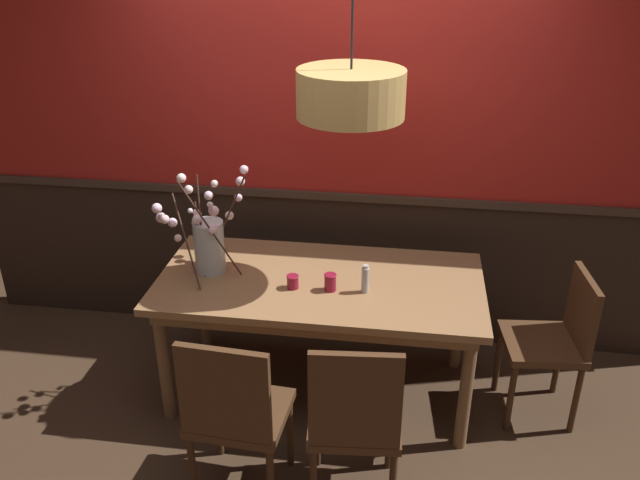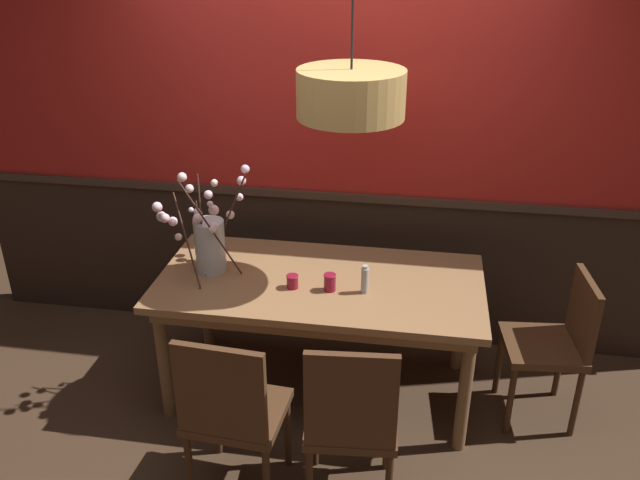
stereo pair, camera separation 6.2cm
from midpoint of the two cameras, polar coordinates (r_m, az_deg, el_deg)
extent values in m
plane|color=#422D1E|center=(4.15, 0.44, -12.81)|extent=(24.00, 24.00, 0.00)
cube|color=#2D2119|center=(4.46, 1.87, -2.07)|extent=(4.94, 0.12, 1.00)
cube|color=#3E2E24|center=(4.23, 1.96, 4.09)|extent=(4.94, 0.14, 0.05)
cube|color=#B2231E|center=(4.01, 2.15, 15.02)|extent=(4.94, 0.12, 1.67)
cube|color=#997047|center=(3.72, 0.47, -3.75)|extent=(1.84, 0.91, 0.04)
cube|color=brown|center=(3.75, 0.47, -4.57)|extent=(1.73, 0.80, 0.08)
cylinder|color=brown|center=(3.84, -12.96, -10.37)|extent=(0.07, 0.07, 0.73)
cylinder|color=brown|center=(3.62, 12.94, -12.89)|extent=(0.07, 0.07, 0.73)
cylinder|color=brown|center=(4.40, -9.55, -4.88)|extent=(0.07, 0.07, 0.73)
cylinder|color=brown|center=(4.22, 12.52, -6.69)|extent=(0.07, 0.07, 0.73)
cube|color=#4C301C|center=(4.60, -1.25, -1.61)|extent=(0.45, 0.42, 0.04)
cube|color=#4C301C|center=(4.66, -0.74, 1.88)|extent=(0.40, 0.06, 0.42)
cylinder|color=#412917|center=(4.54, 0.49, -5.53)|extent=(0.04, 0.04, 0.44)
cylinder|color=#412917|center=(4.63, -3.91, -4.99)|extent=(0.04, 0.04, 0.44)
cylinder|color=#412917|center=(4.83, 1.36, -3.52)|extent=(0.04, 0.04, 0.44)
cylinder|color=#412917|center=(4.90, -2.79, -3.05)|extent=(0.04, 0.04, 0.44)
cube|color=#4C301C|center=(3.91, 19.19, -8.71)|extent=(0.45, 0.45, 0.04)
cube|color=#4C301C|center=(3.85, 22.39, -5.90)|extent=(0.07, 0.39, 0.41)
cylinder|color=#412917|center=(3.87, 16.67, -13.21)|extent=(0.04, 0.04, 0.45)
cylinder|color=#412917|center=(4.14, 15.71, -10.17)|extent=(0.04, 0.04, 0.45)
cylinder|color=#412917|center=(3.96, 21.82, -13.02)|extent=(0.04, 0.04, 0.45)
cylinder|color=#412917|center=(4.23, 20.50, -10.09)|extent=(0.04, 0.04, 0.45)
cube|color=#4C301C|center=(4.53, 5.87, -2.32)|extent=(0.44, 0.43, 0.04)
cube|color=#4C301C|center=(4.58, 6.28, 1.35)|extent=(0.40, 0.06, 0.43)
cylinder|color=#412917|center=(4.49, 7.76, -6.29)|extent=(0.04, 0.04, 0.44)
cylinder|color=#412917|center=(4.52, 3.19, -5.83)|extent=(0.04, 0.04, 0.44)
cylinder|color=#412917|center=(4.78, 8.14, -4.12)|extent=(0.04, 0.04, 0.44)
cylinder|color=#412917|center=(4.81, 3.85, -3.70)|extent=(0.04, 0.04, 0.44)
cube|color=#4C301C|center=(3.25, 3.27, -15.50)|extent=(0.47, 0.44, 0.04)
cube|color=#4C301C|center=(2.93, 3.32, -13.85)|extent=(0.41, 0.07, 0.50)
cylinder|color=#412917|center=(3.54, 0.09, -16.40)|extent=(0.04, 0.04, 0.43)
cylinder|color=#412917|center=(3.54, 6.39, -16.61)|extent=(0.04, 0.04, 0.43)
cube|color=#4C301C|center=(3.29, -6.61, -14.63)|extent=(0.48, 0.45, 0.04)
cube|color=#4C301C|center=(2.99, -8.09, -13.05)|extent=(0.43, 0.07, 0.48)
cylinder|color=#412917|center=(3.63, -8.45, -15.22)|extent=(0.04, 0.04, 0.44)
cylinder|color=#412917|center=(3.53, -2.32, -16.33)|extent=(0.04, 0.04, 0.44)
cylinder|color=#412917|center=(3.40, -10.72, -18.98)|extent=(0.04, 0.04, 0.44)
cylinder|color=silver|center=(3.79, -9.08, -0.50)|extent=(0.17, 0.17, 0.31)
cylinder|color=silver|center=(3.84, -8.96, -2.07)|extent=(0.15, 0.15, 0.07)
cylinder|color=#472D23|center=(3.79, -9.89, 0.35)|extent=(0.05, 0.06, 0.41)
sphere|color=silver|center=(3.71, -10.18, 1.73)|extent=(0.05, 0.05, 0.05)
sphere|color=white|center=(3.73, -10.69, 2.59)|extent=(0.03, 0.03, 0.03)
sphere|color=white|center=(3.72, -10.08, 2.27)|extent=(0.05, 0.05, 0.05)
sphere|color=#FFD0D5|center=(3.70, -10.10, 2.03)|extent=(0.03, 0.03, 0.03)
cylinder|color=#472D23|center=(3.70, -9.78, 1.21)|extent=(0.04, 0.10, 0.58)
sphere|color=#FFCDDA|center=(3.68, -10.17, 2.44)|extent=(0.04, 0.04, 0.04)
sphere|color=#FCDCD7|center=(3.63, -10.82, 4.41)|extent=(0.05, 0.05, 0.05)
sphere|color=white|center=(3.64, -10.12, 1.89)|extent=(0.05, 0.05, 0.05)
sphere|color=#FFDCD5|center=(3.58, -11.43, 5.38)|extent=(0.05, 0.05, 0.05)
cylinder|color=#472D23|center=(3.80, -7.52, 2.02)|extent=(0.29, 0.20, 0.59)
sphere|color=#FCDACF|center=(3.81, -7.35, 2.19)|extent=(0.05, 0.05, 0.05)
sphere|color=#FEC9E3|center=(3.79, -6.57, 3.73)|extent=(0.05, 0.05, 0.05)
sphere|color=silver|center=(3.82, -6.07, 6.15)|extent=(0.05, 0.05, 0.05)
sphere|color=#F7D3DB|center=(3.78, -6.39, 5.14)|extent=(0.05, 0.05, 0.05)
cylinder|color=#472D23|center=(3.67, -11.04, -0.04)|extent=(0.20, 0.22, 0.48)
sphere|color=white|center=(3.59, -13.15, 1.99)|extent=(0.05, 0.05, 0.05)
sphere|color=#F5C9D4|center=(3.53, -12.85, 1.87)|extent=(0.05, 0.05, 0.05)
sphere|color=#F7C9DF|center=(3.50, -13.50, 2.80)|extent=(0.05, 0.05, 0.05)
sphere|color=#FCCDE5|center=(3.57, -12.20, 1.59)|extent=(0.05, 0.05, 0.05)
sphere|color=#FFD5D4|center=(3.67, -11.74, 0.27)|extent=(0.04, 0.04, 0.04)
sphere|color=silver|center=(3.56, -13.11, 2.14)|extent=(0.04, 0.04, 0.04)
cylinder|color=#472D23|center=(3.62, -8.97, 0.93)|extent=(0.28, 0.16, 0.61)
sphere|color=#FFDCD2|center=(3.39, -8.66, 4.92)|extent=(0.04, 0.04, 0.04)
sphere|color=silver|center=(3.38, -9.18, 3.91)|extent=(0.05, 0.05, 0.05)
sphere|color=white|center=(3.46, -9.04, 3.11)|extent=(0.03, 0.03, 0.03)
sphere|color=#FFCCD8|center=(3.50, -8.74, 2.59)|extent=(0.06, 0.06, 0.06)
sphere|color=silver|center=(3.64, -8.75, 1.12)|extent=(0.05, 0.05, 0.05)
sphere|color=#FED5DD|center=(3.58, -8.86, 0.89)|extent=(0.04, 0.04, 0.04)
cylinder|color=maroon|center=(3.61, -1.92, -3.63)|extent=(0.06, 0.06, 0.08)
torus|color=#A81B37|center=(3.60, -1.93, -3.15)|extent=(0.07, 0.07, 0.01)
cylinder|color=silver|center=(3.62, -1.92, -3.79)|extent=(0.04, 0.04, 0.04)
cylinder|color=maroon|center=(3.58, 1.36, -3.71)|extent=(0.07, 0.07, 0.10)
torus|color=#A81B37|center=(3.56, 1.37, -3.07)|extent=(0.07, 0.07, 0.01)
cylinder|color=silver|center=(3.59, 1.36, -3.91)|extent=(0.05, 0.05, 0.05)
cylinder|color=#ADADB2|center=(3.56, 4.41, -3.54)|extent=(0.04, 0.04, 0.15)
cylinder|color=beige|center=(3.52, 4.46, -2.37)|extent=(0.03, 0.03, 0.02)
cylinder|color=tan|center=(3.36, 3.25, 12.58)|extent=(0.55, 0.55, 0.24)
sphere|color=#F9EAB7|center=(3.37, 3.23, 11.98)|extent=(0.14, 0.14, 0.14)
camera|label=1|loc=(0.03, -89.51, 0.24)|focal=36.79mm
camera|label=2|loc=(0.03, 90.49, -0.24)|focal=36.79mm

